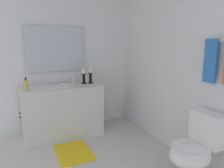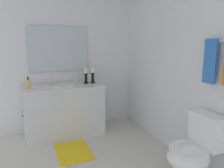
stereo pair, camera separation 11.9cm
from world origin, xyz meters
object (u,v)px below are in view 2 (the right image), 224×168
object	(u,v)px
soap_bottle	(28,84)
toilet	(194,151)
mirror	(59,49)
bath_mat	(73,151)
vanity_cabinet	(64,110)
towel_near_vanity	(210,61)
sink_basin	(63,88)
candle_holder_short	(86,75)
candle_holder_tall	(93,75)

from	to	relation	value
soap_bottle	toilet	world-z (taller)	soap_bottle
mirror	bath_mat	world-z (taller)	mirror
toilet	vanity_cabinet	bearing A→B (deg)	-149.59
towel_near_vanity	bath_mat	xyz separation A→B (m)	(-1.03, -1.22, -1.27)
sink_basin	candle_holder_short	bearing A→B (deg)	99.98
toilet	bath_mat	xyz separation A→B (m)	(-1.11, -1.02, -0.36)
vanity_cabinet	bath_mat	world-z (taller)	vanity_cabinet
bath_mat	candle_holder_tall	bearing A→B (deg)	143.76
candle_holder_tall	soap_bottle	world-z (taller)	candle_holder_tall
candle_holder_tall	toilet	distance (m)	1.95
mirror	soap_bottle	size ratio (longest dim) A/B	5.19
mirror	toilet	world-z (taller)	mirror
vanity_cabinet	toilet	distance (m)	2.01
sink_basin	bath_mat	distance (m)	0.98
sink_basin	candle_holder_short	xyz separation A→B (m)	(-0.07, 0.39, 0.17)
mirror	bath_mat	xyz separation A→B (m)	(0.91, -0.00, -1.35)
toilet	bath_mat	distance (m)	1.55
toilet	towel_near_vanity	xyz separation A→B (m)	(-0.08, 0.20, 0.91)
mirror	towel_near_vanity	size ratio (longest dim) A/B	2.07
sink_basin	mirror	xyz separation A→B (m)	(-0.28, -0.00, 0.60)
candle_holder_short	towel_near_vanity	world-z (taller)	towel_near_vanity
vanity_cabinet	bath_mat	size ratio (longest dim) A/B	2.06
vanity_cabinet	bath_mat	distance (m)	0.74
bath_mat	towel_near_vanity	bearing A→B (deg)	49.99
candle_holder_short	bath_mat	size ratio (longest dim) A/B	0.41
sink_basin	towel_near_vanity	bearing A→B (deg)	36.50
candle_holder_tall	soap_bottle	size ratio (longest dim) A/B	1.42
sink_basin	bath_mat	xyz separation A→B (m)	(0.62, -0.00, -0.75)
sink_basin	soap_bottle	distance (m)	0.52
candle_holder_short	bath_mat	bearing A→B (deg)	-29.23
sink_basin	towel_near_vanity	world-z (taller)	towel_near_vanity
mirror	toilet	size ratio (longest dim) A/B	1.25
candle_holder_tall	candle_holder_short	distance (m)	0.11
sink_basin	soap_bottle	xyz separation A→B (m)	(0.04, -0.50, 0.11)
bath_mat	soap_bottle	bearing A→B (deg)	-139.29
candle_holder_tall	bath_mat	bearing A→B (deg)	-36.24
candle_holder_tall	toilet	size ratio (longest dim) A/B	0.34
soap_bottle	towel_near_vanity	world-z (taller)	towel_near_vanity
soap_bottle	toilet	distance (m)	2.33
bath_mat	mirror	bearing A→B (deg)	180.00
candle_holder_tall	toilet	bearing A→B (deg)	16.24
sink_basin	toilet	distance (m)	2.05
candle_holder_tall	soap_bottle	bearing A→B (deg)	-84.42
soap_bottle	towel_near_vanity	bearing A→B (deg)	46.98
mirror	bath_mat	distance (m)	1.62
soap_bottle	toilet	xyz separation A→B (m)	(1.69, 1.52, -0.51)
vanity_cabinet	towel_near_vanity	distance (m)	2.23
mirror	candle_holder_tall	bearing A→B (deg)	65.53
candle_holder_tall	candle_holder_short	xyz separation A→B (m)	(-0.01, -0.11, -0.00)
sink_basin	candle_holder_tall	xyz separation A→B (m)	(-0.05, 0.50, 0.17)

